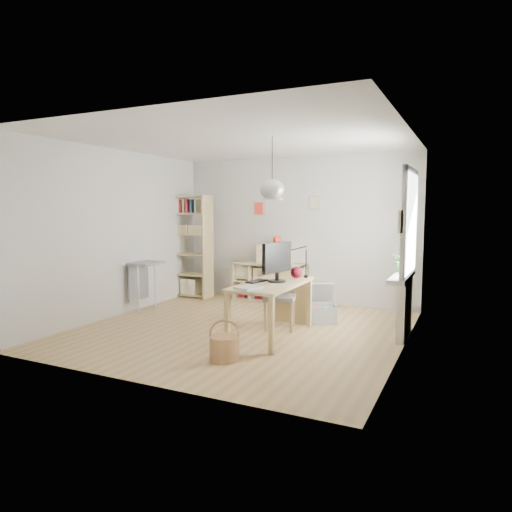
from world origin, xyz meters
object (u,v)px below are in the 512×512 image
at_px(cube_shelf, 269,285).
at_px(storage_chest, 318,310).
at_px(tall_bookshelf, 191,242).
at_px(desk, 272,289).
at_px(drawer_chest, 275,254).
at_px(monitor, 277,260).
at_px(chair, 280,294).

height_order(cube_shelf, storage_chest, cube_shelf).
xyz_separation_m(tall_bookshelf, storage_chest, (2.90, -0.85, -0.90)).
xyz_separation_m(desk, storage_chest, (0.32, 1.10, -0.47)).
distance_m(desk, drawer_chest, 2.38).
relative_size(desk, cube_shelf, 1.07).
relative_size(storage_chest, monitor, 1.23).
relative_size(cube_shelf, chair, 1.58).
xyz_separation_m(chair, storage_chest, (0.40, 0.60, -0.32)).
bearing_deg(desk, monitor, 66.09).
bearing_deg(storage_chest, drawer_chest, 114.86).
bearing_deg(cube_shelf, desk, -65.39).
bearing_deg(chair, cube_shelf, 102.93).
xyz_separation_m(tall_bookshelf, drawer_chest, (1.69, 0.24, -0.19)).
relative_size(tall_bookshelf, storage_chest, 2.63).
xyz_separation_m(cube_shelf, storage_chest, (1.34, -1.13, -0.11)).
height_order(desk, drawer_chest, drawer_chest).
bearing_deg(desk, storage_chest, 73.97).
bearing_deg(drawer_chest, desk, -78.99).
distance_m(chair, storage_chest, 0.79).
bearing_deg(desk, chair, 99.27).
relative_size(chair, storage_chest, 1.16).
xyz_separation_m(cube_shelf, chair, (0.94, -1.73, 0.21)).
height_order(storage_chest, monitor, monitor).
bearing_deg(chair, desk, -96.34).
bearing_deg(monitor, tall_bookshelf, 156.12).
height_order(cube_shelf, monitor, monitor).
distance_m(tall_bookshelf, chair, 2.95).
distance_m(desk, tall_bookshelf, 3.27).
xyz_separation_m(desk, cube_shelf, (-1.02, 2.23, -0.36)).
relative_size(cube_shelf, monitor, 2.27).
height_order(chair, storage_chest, chair).
bearing_deg(cube_shelf, chair, -61.46).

